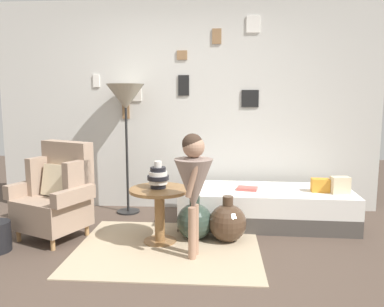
% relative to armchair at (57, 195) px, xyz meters
% --- Properties ---
extents(ground_plane, '(12.00, 12.00, 0.00)m').
position_rel_armchair_xyz_m(ground_plane, '(1.22, -0.76, -0.44)').
color(ground_plane, '#4C3D33').
extents(gallery_wall, '(4.80, 0.12, 2.60)m').
position_rel_armchair_xyz_m(gallery_wall, '(1.22, 1.19, 0.86)').
color(gallery_wall, beige).
rests_on(gallery_wall, ground).
extents(rug, '(1.73, 1.44, 0.01)m').
position_rel_armchair_xyz_m(rug, '(1.17, -0.24, -0.43)').
color(rug, tan).
rests_on(rug, ground).
extents(armchair, '(0.89, 0.80, 0.97)m').
position_rel_armchair_xyz_m(armchair, '(0.00, 0.00, 0.00)').
color(armchair, tan).
rests_on(armchair, ground).
extents(daybed, '(1.92, 0.86, 0.40)m').
position_rel_armchair_xyz_m(daybed, '(2.17, 0.56, -0.24)').
color(daybed, '#4C4742').
rests_on(daybed, ground).
extents(pillow_head, '(0.20, 0.14, 0.18)m').
position_rel_armchair_xyz_m(pillow_head, '(2.94, 0.42, 0.05)').
color(pillow_head, beige).
rests_on(pillow_head, daybed).
extents(pillow_mid, '(0.19, 0.13, 0.14)m').
position_rel_armchair_xyz_m(pillow_mid, '(2.75, 0.48, 0.03)').
color(pillow_mid, orange).
rests_on(pillow_mid, daybed).
extents(side_table, '(0.59, 0.59, 0.54)m').
position_rel_armchair_xyz_m(side_table, '(1.07, -0.09, -0.05)').
color(side_table, olive).
rests_on(side_table, ground).
extents(vase_striped, '(0.21, 0.21, 0.27)m').
position_rel_armchair_xyz_m(vase_striped, '(1.05, -0.07, 0.22)').
color(vase_striped, black).
rests_on(vase_striped, side_table).
extents(floor_lamp, '(0.45, 0.45, 1.58)m').
position_rel_armchair_xyz_m(floor_lamp, '(0.52, 0.88, 0.94)').
color(floor_lamp, black).
rests_on(floor_lamp, ground).
extents(person_child, '(0.34, 0.34, 1.12)m').
position_rel_armchair_xyz_m(person_child, '(1.43, -0.44, 0.27)').
color(person_child, '#A37A60').
rests_on(person_child, ground).
extents(book_on_daybed, '(0.25, 0.20, 0.03)m').
position_rel_armchair_xyz_m(book_on_daybed, '(1.96, 0.51, -0.02)').
color(book_on_daybed, '#BE5951').
rests_on(book_on_daybed, daybed).
extents(demijohn_near, '(0.36, 0.36, 0.45)m').
position_rel_armchair_xyz_m(demijohn_near, '(1.41, 0.02, -0.25)').
color(demijohn_near, '#2D3D33').
rests_on(demijohn_near, ground).
extents(demijohn_far, '(0.38, 0.38, 0.46)m').
position_rel_armchair_xyz_m(demijohn_far, '(1.74, -0.02, -0.25)').
color(demijohn_far, '#473323').
rests_on(demijohn_far, ground).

